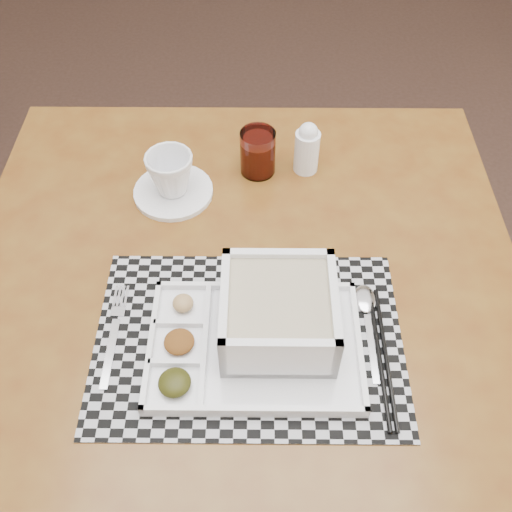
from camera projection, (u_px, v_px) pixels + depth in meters
The scene contains 11 objects.
floor at pixel (210, 217), 2.02m from camera, with size 5.00×5.00×0.00m, color black.
dining_table at pixel (242, 306), 1.01m from camera, with size 0.96×0.96×0.71m.
placemat at pixel (249, 340), 0.88m from camera, with size 0.47×0.33×0.00m, color #AAABB2.
serving_tray at pixel (270, 323), 0.85m from camera, with size 0.32×0.22×0.10m.
fork at pixel (114, 332), 0.88m from camera, with size 0.02×0.19×0.00m.
spoon at pixel (366, 306), 0.91m from camera, with size 0.04×0.18×0.01m.
chopsticks at pixel (382, 355), 0.86m from camera, with size 0.02×0.24×0.01m.
saucer at pixel (173, 192), 1.08m from camera, with size 0.15×0.15×0.01m, color white.
cup at pixel (171, 174), 1.04m from camera, with size 0.09×0.09×0.08m, color white.
juice_glass at pixel (258, 154), 1.09m from camera, with size 0.07×0.07×0.09m.
creamer_bottle at pixel (307, 148), 1.09m from camera, with size 0.05×0.05×0.11m.
Camera 1 is at (0.17, -1.38, 1.48)m, focal length 40.00 mm.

